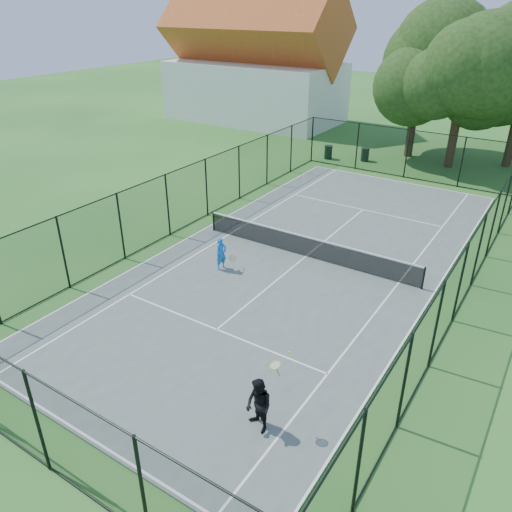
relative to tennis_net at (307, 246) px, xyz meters
The scene contains 11 objects.
ground 0.58m from the tennis_net, ahead, with size 120.00×120.00×0.00m, color #266221.
tennis_court 0.55m from the tennis_net, ahead, with size 11.00×24.00×0.06m, color #4E5C55.
tennis_net is the anchor object (origin of this frame).
fence 0.92m from the tennis_net, ahead, with size 13.10×26.10×3.00m.
tree_near_left 18.57m from the tennis_net, 94.19° to the left, with size 6.78×6.78×8.84m.
tree_near_mid 17.51m from the tennis_net, 84.03° to the left, with size 6.23×6.23×8.15m.
building 28.14m from the tennis_net, 127.69° to the left, with size 15.30×8.15×11.87m.
trash_bin_left 15.27m from the tennis_net, 112.21° to the left, with size 0.58×0.58×0.92m.
trash_bin_right 15.42m from the tennis_net, 102.82° to the left, with size 0.58×0.58×0.90m.
player_blue 3.75m from the tennis_net, 129.85° to the right, with size 0.80×0.57×1.39m.
player_black 9.93m from the tennis_net, 69.16° to the right, with size 0.97×1.09×2.28m.
Camera 1 is at (8.61, -17.22, 9.97)m, focal length 35.00 mm.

